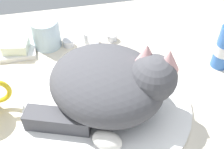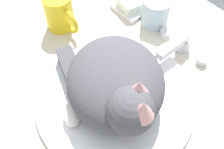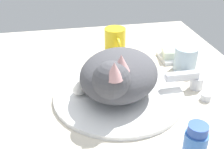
{
  "view_description": "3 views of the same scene",
  "coord_description": "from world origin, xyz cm",
  "px_view_note": "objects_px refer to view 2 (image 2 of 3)",
  "views": [
    {
      "loc": [
        -6.83,
        -36.58,
        45.34
      ],
      "look_at": [
        1.84,
        3.64,
        5.42
      ],
      "focal_mm": 44.56,
      "sensor_mm": 36.0,
      "label": 1
    },
    {
      "loc": [
        23.59,
        -21.59,
        54.26
      ],
      "look_at": [
        -1.49,
        0.37,
        7.48
      ],
      "focal_mm": 46.01,
      "sensor_mm": 36.0,
      "label": 2
    },
    {
      "loc": [
        61.85,
        -14.09,
        42.79
      ],
      "look_at": [
        -1.37,
        -1.59,
        6.26
      ],
      "focal_mm": 45.48,
      "sensor_mm": 36.0,
      "label": 3
    }
  ],
  "objects_px": {
    "soap_bar": "(129,4)",
    "coffee_mug": "(60,12)",
    "rinse_cup": "(156,12)",
    "cat": "(116,85)",
    "faucet": "(180,45)"
  },
  "relations": [
    {
      "from": "cat",
      "to": "rinse_cup",
      "type": "xyz_separation_m",
      "value": [
        -0.12,
        0.24,
        -0.04
      ]
    },
    {
      "from": "cat",
      "to": "soap_bar",
      "type": "distance_m",
      "value": 0.3
    },
    {
      "from": "faucet",
      "to": "coffee_mug",
      "type": "height_order",
      "value": "coffee_mug"
    },
    {
      "from": "rinse_cup",
      "to": "cat",
      "type": "bearing_deg",
      "value": -63.89
    },
    {
      "from": "soap_bar",
      "to": "coffee_mug",
      "type": "bearing_deg",
      "value": -112.89
    },
    {
      "from": "rinse_cup",
      "to": "soap_bar",
      "type": "distance_m",
      "value": 0.08
    },
    {
      "from": "faucet",
      "to": "cat",
      "type": "xyz_separation_m",
      "value": [
        0.01,
        -0.21,
        0.05
      ]
    },
    {
      "from": "coffee_mug",
      "to": "soap_bar",
      "type": "xyz_separation_m",
      "value": [
        0.07,
        0.17,
        -0.02
      ]
    },
    {
      "from": "soap_bar",
      "to": "rinse_cup",
      "type": "bearing_deg",
      "value": 13.75
    },
    {
      "from": "coffee_mug",
      "to": "rinse_cup",
      "type": "height_order",
      "value": "coffee_mug"
    },
    {
      "from": "cat",
      "to": "rinse_cup",
      "type": "distance_m",
      "value": 0.27
    },
    {
      "from": "cat",
      "to": "coffee_mug",
      "type": "height_order",
      "value": "cat"
    },
    {
      "from": "rinse_cup",
      "to": "soap_bar",
      "type": "relative_size",
      "value": 1.24
    },
    {
      "from": "cat",
      "to": "coffee_mug",
      "type": "relative_size",
      "value": 2.73
    },
    {
      "from": "coffee_mug",
      "to": "rinse_cup",
      "type": "distance_m",
      "value": 0.24
    }
  ]
}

